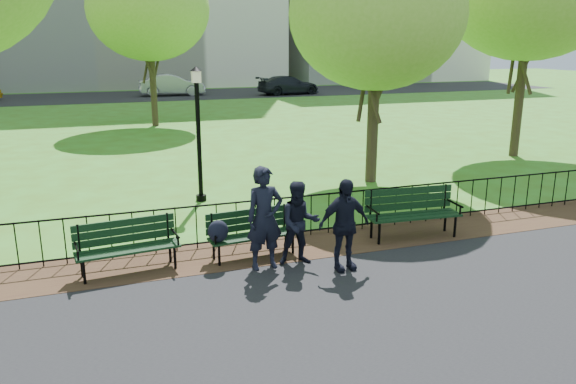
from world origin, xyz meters
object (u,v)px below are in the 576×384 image
object	(u,v)px
park_bench_main	(238,229)
sedan_dark	(288,85)
park_bench_left_a	(127,241)
tree_far_c	(148,9)
park_bench_right_a	(412,207)
tree_near_e	(377,15)
person_mid	(299,223)
lamppost	(198,130)
sedan_silver	(172,85)
person_right	(344,225)
person_left	(265,218)

from	to	relation	value
park_bench_main	sedan_dark	bearing A→B (deg)	63.98
park_bench_left_a	tree_far_c	distance (m)	18.71
park_bench_right_a	tree_near_e	size ratio (longest dim) A/B	0.30
park_bench_main	sedan_dark	world-z (taller)	sedan_dark
park_bench_main	sedan_dark	size ratio (longest dim) A/B	0.37
park_bench_right_a	person_mid	world-z (taller)	person_mid
park_bench_right_a	lamppost	world-z (taller)	lamppost
tree_near_e	sedan_silver	size ratio (longest dim) A/B	1.40
park_bench_left_a	park_bench_main	bearing A→B (deg)	-9.03
park_bench_right_a	tree_near_e	world-z (taller)	tree_near_e
tree_near_e	sedan_dark	distance (m)	27.83
sedan_silver	sedan_dark	bearing A→B (deg)	-100.39
park_bench_left_a	person_mid	xyz separation A→B (m)	(2.99, -0.68, 0.21)
park_bench_main	tree_far_c	bearing A→B (deg)	83.34
sedan_silver	person_right	bearing A→B (deg)	179.31
park_bench_main	tree_near_e	world-z (taller)	tree_near_e
park_bench_main	person_right	distance (m)	1.99
park_bench_right_a	person_left	distance (m)	3.44
tree_near_e	person_left	bearing A→B (deg)	-132.84
park_bench_left_a	person_right	bearing A→B (deg)	-24.24
park_bench_main	tree_near_e	distance (m)	8.03
lamppost	person_mid	world-z (taller)	lamppost
park_bench_left_a	person_mid	bearing A→B (deg)	-19.04
park_bench_right_a	person_left	size ratio (longest dim) A/B	1.07
tree_near_e	sedan_dark	size ratio (longest dim) A/B	1.40
person_mid	sedan_dark	world-z (taller)	person_mid
park_bench_right_a	person_left	xyz separation A→B (m)	(-3.37, -0.61, 0.31)
tree_far_c	person_left	distance (m)	19.09
park_bench_left_a	person_left	bearing A→B (deg)	-21.98
lamppost	person_left	xyz separation A→B (m)	(0.26, -4.76, -0.90)
park_bench_main	tree_far_c	distance (m)	18.63
person_right	park_bench_main	bearing A→B (deg)	143.27
park_bench_main	sedan_silver	distance (m)	33.41
person_left	person_right	distance (m)	1.40
tree_far_c	person_right	size ratio (longest dim) A/B	4.68
tree_far_c	sedan_silver	size ratio (longest dim) A/B	1.62
tree_near_e	sedan_silver	xyz separation A→B (m)	(-1.73, 28.61, -3.85)
person_left	person_right	xyz separation A→B (m)	(1.30, -0.52, -0.10)
tree_near_e	lamppost	bearing A→B (deg)	-175.27
lamppost	tree_far_c	size ratio (longest dim) A/B	0.43
sedan_silver	park_bench_main	bearing A→B (deg)	176.40
park_bench_main	person_mid	distance (m)	1.17
person_right	tree_far_c	bearing A→B (deg)	90.12
person_mid	sedan_dark	distance (m)	33.73
park_bench_left_a	park_bench_right_a	bearing A→B (deg)	-6.78
lamppost	sedan_silver	xyz separation A→B (m)	(3.34, 29.03, -1.04)
tree_far_c	park_bench_main	bearing A→B (deg)	-91.55
person_left	sedan_dark	world-z (taller)	person_left
park_bench_left_a	person_left	xyz separation A→B (m)	(2.34, -0.66, 0.37)
park_bench_main	park_bench_right_a	distance (m)	3.71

